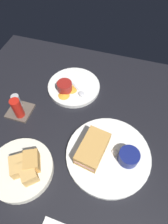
% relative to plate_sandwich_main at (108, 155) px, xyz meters
% --- Properties ---
extents(ground_plane, '(1.10, 1.10, 0.03)m').
position_rel_plate_sandwich_main_xyz_m(ground_plane, '(-0.02, 0.11, -0.02)').
color(ground_plane, black).
extents(plate_sandwich_main, '(0.28, 0.28, 0.02)m').
position_rel_plate_sandwich_main_xyz_m(plate_sandwich_main, '(0.00, 0.00, 0.00)').
color(plate_sandwich_main, white).
rests_on(plate_sandwich_main, ground_plane).
extents(sandwich_half_near, '(0.14, 0.10, 0.05)m').
position_rel_plate_sandwich_main_xyz_m(sandwich_half_near, '(-0.01, 0.05, 0.03)').
color(sandwich_half_near, tan).
rests_on(sandwich_half_near, plate_sandwich_main).
extents(ramekin_dark_sauce, '(0.07, 0.07, 0.04)m').
position_rel_plate_sandwich_main_xyz_m(ramekin_dark_sauce, '(-0.00, -0.06, 0.03)').
color(ramekin_dark_sauce, navy).
rests_on(ramekin_dark_sauce, plate_sandwich_main).
extents(spoon_by_dark_ramekin, '(0.04, 0.10, 0.01)m').
position_rel_plate_sandwich_main_xyz_m(spoon_by_dark_ramekin, '(0.01, -0.01, 0.01)').
color(spoon_by_dark_ramekin, silver).
rests_on(spoon_by_dark_ramekin, plate_sandwich_main).
extents(plate_chips_companion, '(0.22, 0.22, 0.02)m').
position_rel_plate_sandwich_main_xyz_m(plate_chips_companion, '(0.26, 0.21, 0.00)').
color(plate_chips_companion, white).
rests_on(plate_chips_companion, ground_plane).
extents(ramekin_light_gravy, '(0.06, 0.06, 0.04)m').
position_rel_plate_sandwich_main_xyz_m(ramekin_light_gravy, '(0.23, 0.24, 0.03)').
color(ramekin_light_gravy, maroon).
rests_on(ramekin_light_gravy, plate_chips_companion).
extents(spoon_by_gravy_ramekin, '(0.07, 0.09, 0.01)m').
position_rel_plate_sandwich_main_xyz_m(spoon_by_gravy_ramekin, '(0.23, 0.17, 0.01)').
color(spoon_by_gravy_ramekin, silver).
rests_on(spoon_by_gravy_ramekin, plate_chips_companion).
extents(plantain_chip_scatter, '(0.10, 0.08, 0.01)m').
position_rel_plate_sandwich_main_xyz_m(plantain_chip_scatter, '(0.22, 0.22, 0.01)').
color(plantain_chip_scatter, gold).
rests_on(plantain_chip_scatter, plate_chips_companion).
extents(bread_basket_rear, '(0.21, 0.21, 0.08)m').
position_rel_plate_sandwich_main_xyz_m(bread_basket_rear, '(-0.13, 0.25, 0.02)').
color(bread_basket_rear, silver).
rests_on(bread_basket_rear, ground_plane).
extents(condiment_caddy, '(0.09, 0.09, 0.10)m').
position_rel_plate_sandwich_main_xyz_m(condiment_caddy, '(0.07, 0.37, 0.03)').
color(condiment_caddy, brown).
rests_on(condiment_caddy, ground_plane).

